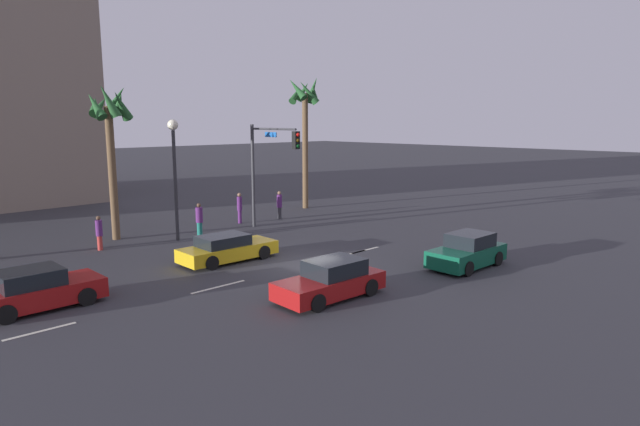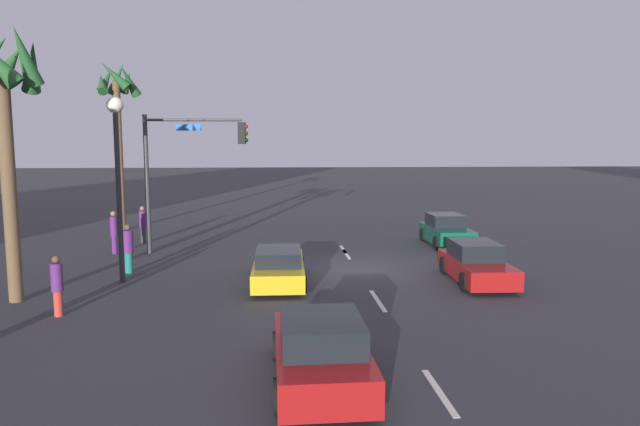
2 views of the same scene
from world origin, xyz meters
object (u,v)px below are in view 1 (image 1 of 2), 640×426
(streetlamp, at_px, (174,157))
(palm_tree_1, at_px, (305,111))
(palm_tree_2, at_px, (110,124))
(pedestrian_3, at_px, (240,207))
(pedestrian_0, at_px, (99,232))
(car_3, at_px, (37,290))
(car_1, at_px, (331,281))
(pedestrian_1, at_px, (199,219))
(car_0, at_px, (467,252))
(car_2, at_px, (227,249))
(pedestrian_2, at_px, (279,204))
(traffic_signal, at_px, (267,160))

(streetlamp, distance_m, palm_tree_1, 13.17)
(palm_tree_2, bearing_deg, pedestrian_3, -6.00)
(palm_tree_2, bearing_deg, pedestrian_0, -132.07)
(car_3, xyz_separation_m, palm_tree_1, (21.43, 9.62, 6.44))
(car_1, height_order, pedestrian_1, pedestrian_1)
(palm_tree_1, bearing_deg, car_3, -155.81)
(car_0, distance_m, pedestrian_1, 14.77)
(car_0, xyz_separation_m, car_1, (-7.35, 1.22, -0.04))
(pedestrian_1, bearing_deg, palm_tree_1, 16.08)
(car_2, height_order, pedestrian_3, pedestrian_3)
(car_0, bearing_deg, pedestrian_3, 93.94)
(car_3, bearing_deg, car_0, -25.79)
(pedestrian_2, bearing_deg, pedestrian_3, 167.26)
(car_3, relative_size, pedestrian_2, 2.22)
(car_3, distance_m, streetlamp, 11.61)
(car_1, bearing_deg, traffic_signal, 61.40)
(car_2, bearing_deg, car_3, -174.67)
(car_1, height_order, pedestrian_2, pedestrian_2)
(car_1, xyz_separation_m, pedestrian_3, (6.28, 14.29, 0.40))
(pedestrian_3, bearing_deg, car_3, -150.63)
(car_3, xyz_separation_m, traffic_signal, (14.18, 5.02, 3.53))
(traffic_signal, height_order, pedestrian_0, traffic_signal)
(palm_tree_1, bearing_deg, pedestrian_1, -163.92)
(car_3, bearing_deg, palm_tree_1, 24.19)
(car_3, height_order, pedestrian_1, pedestrian_1)
(pedestrian_0, bearing_deg, streetlamp, -10.39)
(pedestrian_0, relative_size, palm_tree_1, 0.18)
(car_2, bearing_deg, pedestrian_3, 50.61)
(car_2, relative_size, pedestrian_0, 2.64)
(pedestrian_1, bearing_deg, car_1, -100.55)
(traffic_signal, bearing_deg, car_2, -143.97)
(pedestrian_0, relative_size, pedestrian_3, 0.90)
(car_2, distance_m, pedestrian_1, 6.05)
(car_0, relative_size, car_3, 0.97)
(traffic_signal, bearing_deg, car_1, -118.60)
(car_0, height_order, palm_tree_1, palm_tree_1)
(car_0, distance_m, palm_tree_2, 19.31)
(car_1, height_order, pedestrian_0, pedestrian_0)
(traffic_signal, bearing_deg, pedestrian_1, 159.22)
(car_1, xyz_separation_m, pedestrian_0, (-3.02, 13.25, 0.28))
(streetlamp, relative_size, pedestrian_3, 3.35)
(pedestrian_2, bearing_deg, pedestrian_0, -177.99)
(pedestrian_0, distance_m, pedestrian_1, 5.41)
(car_2, distance_m, car_3, 8.39)
(pedestrian_1, relative_size, pedestrian_3, 0.97)
(car_0, height_order, car_2, car_0)
(pedestrian_3, relative_size, palm_tree_2, 0.23)
(palm_tree_1, bearing_deg, traffic_signal, -147.57)
(car_2, distance_m, traffic_signal, 8.05)
(car_2, xyz_separation_m, pedestrian_3, (5.99, 7.29, 0.46))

